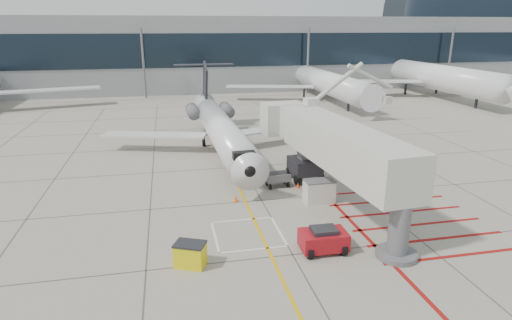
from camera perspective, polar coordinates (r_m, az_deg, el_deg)
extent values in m
plane|color=#9C9587|center=(28.03, 2.54, -8.50)|extent=(260.00, 260.00, 0.00)
cone|color=orange|center=(31.37, -2.74, -5.10)|extent=(0.34, 0.34, 0.48)
cone|color=#E63B0C|center=(34.02, 5.62, -3.36)|extent=(0.32, 0.32, 0.44)
cube|color=gray|center=(95.95, -2.04, 14.29)|extent=(180.00, 28.00, 14.00)
cube|color=black|center=(82.11, -0.31, 14.47)|extent=(180.00, 0.10, 6.00)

